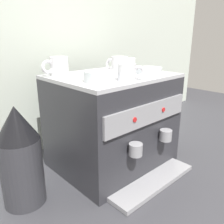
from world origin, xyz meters
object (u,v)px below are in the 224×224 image
at_px(ceramic_cup_3, 119,66).
at_px(ceramic_bowl_0, 149,71).
at_px(ceramic_bowl_1, 99,77).
at_px(ceramic_cup_1, 128,64).
at_px(espresso_machine, 113,121).
at_px(milk_pitcher, 157,130).
at_px(coffee_grinder, 20,157).
at_px(ceramic_cup_2, 58,66).
at_px(ceramic_cup_0, 128,72).

height_order(ceramic_cup_3, ceramic_bowl_0, ceramic_cup_3).
bearing_deg(ceramic_bowl_1, ceramic_cup_1, 22.64).
relative_size(espresso_machine, milk_pitcher, 4.25).
xyz_separation_m(coffee_grinder, milk_pitcher, (0.87, 0.00, -0.13)).
bearing_deg(ceramic_bowl_0, coffee_grinder, 167.97).
xyz_separation_m(ceramic_cup_2, coffee_grinder, (-0.27, -0.13, -0.30)).
height_order(ceramic_cup_1, milk_pitcher, ceramic_cup_1).
height_order(ceramic_cup_0, ceramic_cup_3, ceramic_cup_3).
bearing_deg(ceramic_cup_1, milk_pitcher, -2.84).
relative_size(ceramic_cup_0, milk_pitcher, 0.76).
xyz_separation_m(ceramic_cup_0, ceramic_cup_1, (0.20, 0.18, -0.00)).
xyz_separation_m(ceramic_cup_0, ceramic_bowl_0, (0.19, 0.04, -0.02)).
height_order(ceramic_bowl_0, coffee_grinder, ceramic_bowl_0).
bearing_deg(coffee_grinder, ceramic_cup_0, -22.48).
xyz_separation_m(ceramic_bowl_0, milk_pitcher, (0.28, 0.13, -0.41)).
distance_m(ceramic_cup_0, ceramic_bowl_0, 0.19).
height_order(ceramic_cup_2, milk_pitcher, ceramic_cup_2).
bearing_deg(ceramic_bowl_0, ceramic_cup_0, -167.60).
height_order(ceramic_cup_0, ceramic_bowl_1, ceramic_cup_0).
distance_m(ceramic_cup_2, ceramic_bowl_1, 0.25).
relative_size(ceramic_cup_0, ceramic_bowl_0, 0.82).
height_order(ceramic_cup_0, ceramic_bowl_0, ceramic_cup_0).
xyz_separation_m(espresso_machine, ceramic_bowl_0, (0.13, -0.11, 0.25)).
bearing_deg(ceramic_cup_0, ceramic_bowl_1, 150.45).
xyz_separation_m(ceramic_cup_3, ceramic_bowl_0, (0.11, -0.09, -0.03)).
xyz_separation_m(espresso_machine, ceramic_bowl_1, (-0.16, -0.09, 0.25)).
bearing_deg(ceramic_cup_2, ceramic_bowl_1, -82.02).
bearing_deg(ceramic_cup_1, ceramic_cup_2, 160.49).
height_order(ceramic_bowl_1, coffee_grinder, ceramic_bowl_1).
xyz_separation_m(ceramic_cup_0, ceramic_cup_2, (-0.14, 0.30, 0.01)).
relative_size(espresso_machine, coffee_grinder, 1.38).
bearing_deg(ceramic_cup_1, ceramic_bowl_0, -94.24).
bearing_deg(ceramic_cup_1, ceramic_bowl_1, -157.36).
bearing_deg(coffee_grinder, ceramic_cup_2, 26.61).
xyz_separation_m(ceramic_cup_3, milk_pitcher, (0.39, 0.04, -0.44)).
distance_m(ceramic_cup_1, ceramic_bowl_1, 0.33).
bearing_deg(milk_pitcher, espresso_machine, -177.49).
xyz_separation_m(ceramic_cup_0, coffee_grinder, (-0.41, 0.17, -0.30)).
bearing_deg(milk_pitcher, ceramic_bowl_1, -168.82).
xyz_separation_m(ceramic_cup_2, ceramic_bowl_1, (0.03, -0.24, -0.02)).
distance_m(espresso_machine, ceramic_cup_2, 0.37).
relative_size(ceramic_cup_1, ceramic_cup_3, 0.85).
height_order(espresso_machine, ceramic_bowl_1, ceramic_bowl_1).
relative_size(ceramic_cup_0, ceramic_cup_1, 0.97).
relative_size(ceramic_cup_2, milk_pitcher, 0.98).
relative_size(ceramic_cup_3, ceramic_bowl_0, 0.99).
distance_m(ceramic_cup_1, ceramic_cup_2, 0.36).
distance_m(ceramic_cup_2, ceramic_bowl_0, 0.42).
distance_m(espresso_machine, ceramic_cup_3, 0.28).
distance_m(ceramic_cup_0, ceramic_bowl_1, 0.12).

